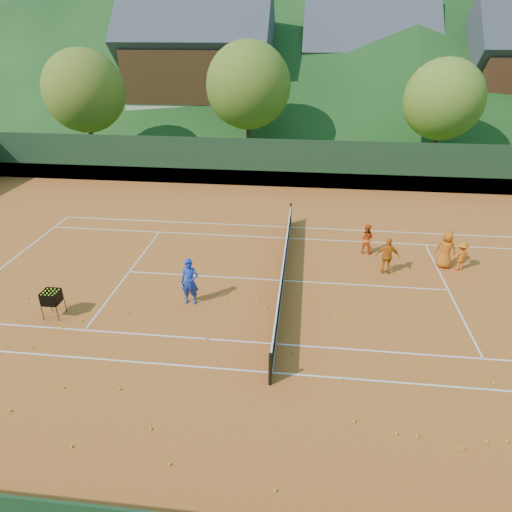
# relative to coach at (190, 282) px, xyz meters

# --- Properties ---
(ground) EXTENTS (400.00, 400.00, 0.00)m
(ground) POSITION_rel_coach_xyz_m (3.26, 2.03, -0.91)
(ground) COLOR #2D4B17
(ground) RESTS_ON ground
(clay_court) EXTENTS (40.00, 24.00, 0.02)m
(clay_court) POSITION_rel_coach_xyz_m (3.26, 2.03, -0.90)
(clay_court) COLOR #B3551D
(clay_court) RESTS_ON ground
(coach) EXTENTS (0.65, 0.43, 1.78)m
(coach) POSITION_rel_coach_xyz_m (0.00, 0.00, 0.00)
(coach) COLOR #1A34AC
(coach) RESTS_ON clay_court
(student_a) EXTENTS (0.78, 0.68, 1.37)m
(student_a) POSITION_rel_coach_xyz_m (6.75, 4.99, -0.20)
(student_a) COLOR #F35D15
(student_a) RESTS_ON clay_court
(student_b) EXTENTS (0.94, 0.44, 1.57)m
(student_b) POSITION_rel_coach_xyz_m (7.41, 3.14, -0.10)
(student_b) COLOR orange
(student_b) RESTS_ON clay_court
(student_c) EXTENTS (0.91, 0.73, 1.63)m
(student_c) POSITION_rel_coach_xyz_m (9.91, 3.98, -0.07)
(student_c) COLOR #CD5D12
(student_c) RESTS_ON clay_court
(student_d) EXTENTS (0.93, 0.70, 1.28)m
(student_d) POSITION_rel_coach_xyz_m (10.48, 3.81, -0.25)
(student_d) COLOR orange
(student_d) RESTS_ON clay_court
(tennis_ball_0) EXTENTS (0.07, 0.07, 0.07)m
(tennis_ball_0) POSITION_rel_coach_xyz_m (-0.34, 0.29, -0.86)
(tennis_ball_0) COLOR #BAD423
(tennis_ball_0) RESTS_ON clay_court
(tennis_ball_1) EXTENTS (0.07, 0.07, 0.07)m
(tennis_ball_1) POSITION_rel_coach_xyz_m (8.72, -5.36, -0.86)
(tennis_ball_1) COLOR #BAD423
(tennis_ball_1) RESTS_ON clay_court
(tennis_ball_2) EXTENTS (0.07, 0.07, 0.07)m
(tennis_ball_2) POSITION_rel_coach_xyz_m (9.60, -3.22, -0.86)
(tennis_ball_2) COLOR #BAD423
(tennis_ball_2) RESTS_ON clay_court
(tennis_ball_3) EXTENTS (0.07, 0.07, 0.07)m
(tennis_ball_3) POSITION_rel_coach_xyz_m (-6.16, -0.42, -0.86)
(tennis_ball_3) COLOR #BAD423
(tennis_ball_3) RESTS_ON clay_court
(tennis_ball_4) EXTENTS (0.07, 0.07, 0.07)m
(tennis_ball_4) POSITION_rel_coach_xyz_m (-3.47, -5.77, -0.86)
(tennis_ball_4) COLOR #BAD423
(tennis_ball_4) RESTS_ON clay_court
(tennis_ball_5) EXTENTS (0.07, 0.07, 0.07)m
(tennis_ball_5) POSITION_rel_coach_xyz_m (7.06, -5.40, -0.86)
(tennis_ball_5) COLOR #BAD423
(tennis_ball_5) RESTS_ON clay_court
(tennis_ball_6) EXTENTS (0.07, 0.07, 0.07)m
(tennis_ball_6) POSITION_rel_coach_xyz_m (1.28, 0.21, -0.86)
(tennis_ball_6) COLOR #BAD423
(tennis_ball_6) RESTS_ON clay_court
(tennis_ball_7) EXTENTS (0.07, 0.07, 0.07)m
(tennis_ball_7) POSITION_rel_coach_xyz_m (-2.49, -4.80, -0.86)
(tennis_ball_7) COLOR #BAD423
(tennis_ball_7) RESTS_ON clay_court
(tennis_ball_8) EXTENTS (0.07, 0.07, 0.07)m
(tennis_ball_8) POSITION_rel_coach_xyz_m (3.86, -2.50, -0.86)
(tennis_ball_8) COLOR #BAD423
(tennis_ball_8) RESTS_ON clay_court
(tennis_ball_9) EXTENTS (0.07, 0.07, 0.07)m
(tennis_ball_9) POSITION_rel_coach_xyz_m (2.49, 0.29, -0.86)
(tennis_ball_9) COLOR #BAD423
(tennis_ball_9) RESTS_ON clay_court
(tennis_ball_10) EXTENTS (0.07, 0.07, 0.07)m
(tennis_ball_10) POSITION_rel_coach_xyz_m (5.27, -0.30, -0.86)
(tennis_ball_10) COLOR #BAD423
(tennis_ball_10) RESTS_ON clay_court
(tennis_ball_11) EXTENTS (0.07, 0.07, 0.07)m
(tennis_ball_11) POSITION_rel_coach_xyz_m (0.42, -5.94, -0.86)
(tennis_ball_11) COLOR #BAD423
(tennis_ball_11) RESTS_ON clay_court
(tennis_ball_12) EXTENTS (0.07, 0.07, 0.07)m
(tennis_ball_12) POSITION_rel_coach_xyz_m (5.31, -3.54, -0.86)
(tennis_ball_12) COLOR #BAD423
(tennis_ball_12) RESTS_ON clay_court
(tennis_ball_13) EXTENTS (0.07, 0.07, 0.07)m
(tennis_ball_13) POSITION_rel_coach_xyz_m (3.68, -7.28, -0.86)
(tennis_ball_13) COLOR #BAD423
(tennis_ball_13) RESTS_ON clay_court
(tennis_ball_14) EXTENTS (0.07, 0.07, 0.07)m
(tennis_ball_14) POSITION_rel_coach_xyz_m (-2.04, -0.96, -0.86)
(tennis_ball_14) COLOR #BAD423
(tennis_ball_14) RESTS_ON clay_court
(tennis_ball_15) EXTENTS (0.07, 0.07, 0.07)m
(tennis_ball_15) POSITION_rel_coach_xyz_m (-3.96, -2.09, -0.86)
(tennis_ball_15) COLOR #BAD423
(tennis_ball_15) RESTS_ON clay_court
(tennis_ball_16) EXTENTS (0.07, 0.07, 0.07)m
(tennis_ball_16) POSITION_rel_coach_xyz_m (7.80, -2.60, -0.86)
(tennis_ball_16) COLOR #BAD423
(tennis_ball_16) RESTS_ON clay_court
(tennis_ball_17) EXTENTS (0.07, 0.07, 0.07)m
(tennis_ball_17) POSITION_rel_coach_xyz_m (9.22, -5.28, -0.86)
(tennis_ball_17) COLOR #BAD423
(tennis_ball_17) RESTS_ON clay_court
(tennis_ball_18) EXTENTS (0.07, 0.07, 0.07)m
(tennis_ball_18) POSITION_rel_coach_xyz_m (1.05, -2.11, -0.86)
(tennis_ball_18) COLOR #BAD423
(tennis_ball_18) RESTS_ON clay_court
(tennis_ball_19) EXTENTS (0.07, 0.07, 0.07)m
(tennis_ball_19) POSITION_rel_coach_xyz_m (6.56, -5.38, -0.86)
(tennis_ball_19) COLOR #BAD423
(tennis_ball_19) RESTS_ON clay_court
(tennis_ball_20) EXTENTS (0.07, 0.07, 0.07)m
(tennis_ball_20) POSITION_rel_coach_xyz_m (4.46, 0.88, -0.86)
(tennis_ball_20) COLOR #BAD423
(tennis_ball_20) RESTS_ON clay_court
(tennis_ball_21) EXTENTS (0.07, 0.07, 0.07)m
(tennis_ball_21) POSITION_rel_coach_xyz_m (-4.34, -3.21, -0.86)
(tennis_ball_21) COLOR #BAD423
(tennis_ball_21) RESTS_ON clay_court
(tennis_ball_22) EXTENTS (0.07, 0.07, 0.07)m
(tennis_ball_22) POSITION_rel_coach_xyz_m (-0.90, -4.67, -0.86)
(tennis_ball_22) COLOR #BAD423
(tennis_ball_22) RESTS_ON clay_court
(tennis_ball_23) EXTENTS (0.07, 0.07, 0.07)m
(tennis_ball_23) POSITION_rel_coach_xyz_m (-3.48, -1.63, -0.86)
(tennis_ball_23) COLOR #BAD423
(tennis_ball_23) RESTS_ON clay_court
(tennis_ball_24) EXTENTS (0.07, 0.07, 0.07)m
(tennis_ball_24) POSITION_rel_coach_xyz_m (2.79, -0.02, -0.86)
(tennis_ball_24) COLOR #BAD423
(tennis_ball_24) RESTS_ON clay_court
(tennis_ball_25) EXTENTS (0.07, 0.07, 0.07)m
(tennis_ball_25) POSITION_rel_coach_xyz_m (5.54, -5.10, -0.86)
(tennis_ball_25) COLOR #BAD423
(tennis_ball_25) RESTS_ON clay_court
(tennis_ball_26) EXTENTS (0.07, 0.07, 0.07)m
(tennis_ball_26) POSITION_rel_coach_xyz_m (1.19, -6.89, -0.86)
(tennis_ball_26) COLOR #BAD423
(tennis_ball_26) RESTS_ON clay_court
(tennis_ball_27) EXTENTS (0.07, 0.07, 0.07)m
(tennis_ball_27) POSITION_rel_coach_xyz_m (8.06, -5.64, -0.86)
(tennis_ball_27) COLOR #BAD423
(tennis_ball_27) RESTS_ON clay_court
(tennis_ball_28) EXTENTS (0.07, 0.07, 0.07)m
(tennis_ball_28) POSITION_rel_coach_xyz_m (-1.31, -6.67, -0.86)
(tennis_ball_28) COLOR #BAD423
(tennis_ball_28) RESTS_ON clay_court
(court_lines) EXTENTS (23.83, 11.03, 0.00)m
(court_lines) POSITION_rel_coach_xyz_m (3.26, 2.03, -0.89)
(court_lines) COLOR white
(court_lines) RESTS_ON clay_court
(tennis_net) EXTENTS (0.10, 12.07, 1.10)m
(tennis_net) POSITION_rel_coach_xyz_m (3.26, 2.03, -0.39)
(tennis_net) COLOR black
(tennis_net) RESTS_ON clay_court
(perimeter_fence) EXTENTS (40.40, 24.24, 3.00)m
(perimeter_fence) POSITION_rel_coach_xyz_m (3.26, 2.03, 0.36)
(perimeter_fence) COLOR #15311B
(perimeter_fence) RESTS_ON clay_court
(ball_hopper) EXTENTS (0.57, 0.57, 1.00)m
(ball_hopper) POSITION_rel_coach_xyz_m (-4.54, -1.39, -0.14)
(ball_hopper) COLOR black
(ball_hopper) RESTS_ON clay_court
(chalet_left) EXTENTS (13.80, 9.93, 12.92)m
(chalet_left) POSITION_rel_coach_xyz_m (-6.74, 32.03, 4.74)
(chalet_left) COLOR beige
(chalet_left) RESTS_ON ground
(chalet_mid) EXTENTS (12.65, 8.82, 11.45)m
(chalet_mid) POSITION_rel_coach_xyz_m (9.26, 36.03, 4.08)
(chalet_mid) COLOR beige
(chalet_mid) RESTS_ON ground
(tree_a) EXTENTS (6.00, 6.00, 7.88)m
(tree_a) POSITION_rel_coach_xyz_m (-12.74, 20.03, 3.96)
(tree_a) COLOR #3E2719
(tree_a) RESTS_ON ground
(tree_b) EXTENTS (6.40, 6.40, 8.40)m
(tree_b) POSITION_rel_coach_xyz_m (-0.74, 22.03, 4.29)
(tree_b) COLOR #3C2518
(tree_b) RESTS_ON ground
(tree_c) EXTENTS (5.60, 5.60, 7.35)m
(tree_c) POSITION_rel_coach_xyz_m (13.26, 21.03, 3.63)
(tree_c) COLOR #42291A
(tree_c) RESTS_ON ground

